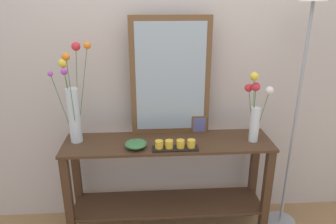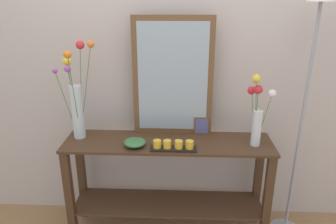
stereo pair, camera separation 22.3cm
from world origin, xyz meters
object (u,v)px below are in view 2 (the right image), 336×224
Objects in this scene: decorative_bowl at (135,142)px; candle_tray at (173,146)px; floor_lamp at (308,80)px; console_table at (168,176)px; tall_vase_left at (77,100)px; mirror_leaning at (173,78)px; vase_right at (258,112)px; picture_frame_small at (202,126)px.

candle_tray is at bearing -7.49° from decorative_bowl.
floor_lamp is (1.17, 0.11, 0.43)m from decorative_bowl.
console_table is 2.14× the size of tall_vase_left.
console_table is 4.75× the size of candle_tray.
console_table is 1.73× the size of mirror_leaning.
floor_lamp is at bearing 5.54° from decorative_bowl.
floor_lamp reaches higher than mirror_leaning.
vase_right is 0.62m from candle_tray.
tall_vase_left is at bearing 176.85° from vase_right.
candle_tray is 2.07× the size of decorative_bowl.
candle_tray is (-0.58, -0.10, -0.22)m from vase_right.
vase_right is 0.44m from picture_frame_small.
console_table is at bearing 108.73° from candle_tray.
tall_vase_left is at bearing 175.68° from console_table.
picture_frame_small is at bearing -4.33° from mirror_leaning.
candle_tray is (0.04, -0.12, 0.32)m from console_table.
mirror_leaning reaches higher than vase_right.
candle_tray is at bearing -87.27° from mirror_leaning.
vase_right is at bearing -23.67° from picture_frame_small.
console_table is at bearing -4.32° from tall_vase_left.
floor_lamp reaches higher than vase_right.
vase_right is at bearing -3.15° from tall_vase_left.
tall_vase_left reaches higher than decorative_bowl.
tall_vase_left reaches higher than console_table.
candle_tray is 0.17× the size of floor_lamp.
floor_lamp is (0.94, 0.03, 0.75)m from console_table.
vase_right is 1.60× the size of candle_tray.
vase_right is 0.88m from decorative_bowl.
mirror_leaning is at bearing 43.67° from decorative_bowl.
tall_vase_left is at bearing 166.12° from candle_tray.
decorative_bowl reaches higher than console_table.
console_table is 0.46m from picture_frame_small.
console_table is 0.82m from vase_right.
tall_vase_left is 1.61m from floor_lamp.
floor_lamp is at bearing 8.11° from vase_right.
floor_lamp is at bearing -8.17° from mirror_leaning.
candle_tray is (0.70, -0.17, -0.27)m from tall_vase_left.
picture_frame_small is (0.22, -0.02, -0.37)m from mirror_leaning.
decorative_bowl is (-0.48, -0.23, -0.04)m from picture_frame_small.
mirror_leaning is at bearing 8.92° from tall_vase_left.
picture_frame_small is (0.25, 0.14, 0.36)m from console_table.
vase_right is 0.28× the size of floor_lamp.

